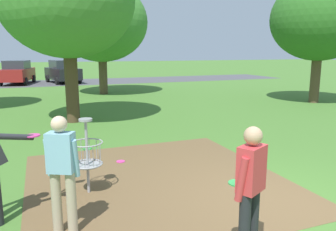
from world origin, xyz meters
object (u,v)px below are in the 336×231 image
(player_foreground_watching, at_px, (250,187))
(parked_car_leftmost, at_px, (17,72))
(tree_mid_left, at_px, (101,22))
(parked_car_center_left, at_px, (63,72))
(frisbee_far_left, at_px, (121,161))
(tree_near_right, at_px, (320,19))
(player_throwing, at_px, (62,168))
(tree_mid_center, at_px, (67,0))
(disc_golf_basket, at_px, (84,153))
(frisbee_scattered_a, at_px, (87,149))

(player_foreground_watching, relative_size, parked_car_leftmost, 0.38)
(tree_mid_left, xyz_separation_m, parked_car_center_left, (-1.77, 8.34, -3.29))
(frisbee_far_left, distance_m, tree_mid_left, 13.64)
(parked_car_leftmost, relative_size, parked_car_center_left, 0.99)
(parked_car_center_left, bearing_deg, parked_car_leftmost, 174.69)
(player_foreground_watching, distance_m, tree_near_right, 14.82)
(player_throwing, height_order, tree_mid_center, tree_mid_center)
(disc_golf_basket, relative_size, player_throwing, 0.81)
(tree_mid_center, distance_m, parked_car_leftmost, 16.95)
(tree_mid_left, bearing_deg, disc_golf_basket, -101.77)
(player_foreground_watching, distance_m, parked_car_leftmost, 26.01)
(frisbee_scattered_a, xyz_separation_m, tree_mid_center, (0.02, 3.73, 4.26))
(disc_golf_basket, height_order, frisbee_far_left, disc_golf_basket)
(frisbee_scattered_a, xyz_separation_m, parked_car_center_left, (0.79, 19.81, 0.91))
(player_foreground_watching, bearing_deg, tree_near_right, 42.59)
(disc_golf_basket, bearing_deg, frisbee_far_left, 55.59)
(tree_near_right, distance_m, parked_car_center_left, 19.40)
(disc_golf_basket, relative_size, frisbee_far_left, 6.89)
(frisbee_scattered_a, bearing_deg, player_throwing, -101.83)
(frisbee_far_left, distance_m, tree_mid_center, 6.66)
(disc_golf_basket, xyz_separation_m, player_throwing, (-0.45, -1.30, 0.21))
(frisbee_far_left, height_order, tree_near_right, tree_near_right)
(disc_golf_basket, distance_m, parked_car_leftmost, 23.05)
(frisbee_scattered_a, relative_size, tree_mid_center, 0.04)
(player_foreground_watching, xyz_separation_m, tree_mid_center, (-1.17, 9.33, 3.31))
(player_throwing, relative_size, tree_mid_center, 0.27)
(tree_near_right, bearing_deg, parked_car_center_left, 125.34)
(disc_golf_basket, height_order, parked_car_center_left, parked_car_center_left)
(player_throwing, height_order, parked_car_leftmost, parked_car_leftmost)
(player_foreground_watching, xyz_separation_m, frisbee_far_left, (-0.60, 4.25, -0.96))
(tree_near_right, relative_size, tree_mid_left, 0.93)
(player_throwing, relative_size, parked_car_center_left, 0.38)
(tree_mid_center, bearing_deg, frisbee_scattered_a, -90.33)
(tree_mid_center, bearing_deg, tree_near_right, 2.30)
(player_throwing, distance_m, tree_mid_left, 16.29)
(disc_golf_basket, xyz_separation_m, frisbee_scattered_a, (0.42, 2.82, -0.74))
(parked_car_center_left, bearing_deg, tree_mid_center, -92.73)
(player_foreground_watching, relative_size, parked_car_center_left, 0.38)
(frisbee_far_left, height_order, parked_car_center_left, parked_car_center_left)
(player_throwing, xyz_separation_m, tree_mid_center, (0.88, 7.85, 3.31))
(tree_near_right, bearing_deg, player_throwing, -146.81)
(player_foreground_watching, distance_m, frisbee_far_left, 4.40)
(parked_car_center_left, bearing_deg, player_foreground_watching, -89.09)
(tree_mid_left, bearing_deg, parked_car_leftmost, 120.83)
(frisbee_far_left, bearing_deg, player_foreground_watching, -81.92)
(player_throwing, height_order, parked_car_center_left, parked_car_center_left)
(tree_mid_left, relative_size, parked_car_center_left, 1.45)
(frisbee_scattered_a, height_order, parked_car_leftmost, parked_car_leftmost)
(player_throwing, bearing_deg, tree_mid_left, 77.62)
(frisbee_scattered_a, distance_m, parked_car_leftmost, 20.32)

